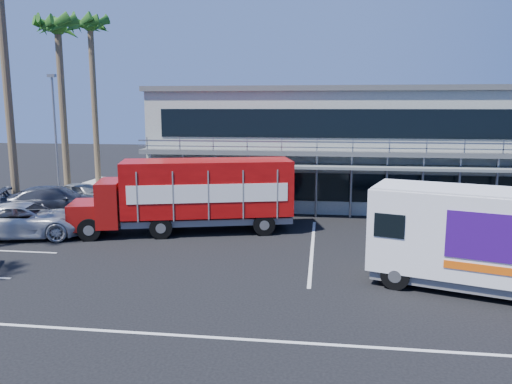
# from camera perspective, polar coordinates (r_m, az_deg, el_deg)

# --- Properties ---
(ground) EXTENTS (120.00, 120.00, 0.00)m
(ground) POSITION_cam_1_polar(r_m,az_deg,el_deg) (19.46, 0.27, -8.66)
(ground) COLOR black
(ground) RESTS_ON ground
(building) EXTENTS (22.40, 12.00, 7.30)m
(building) POSITION_cam_1_polar(r_m,az_deg,el_deg) (33.34, 8.76, 5.37)
(building) COLOR gray
(building) RESTS_ON ground
(palm_e) EXTENTS (2.80, 2.80, 12.25)m
(palm_e) POSITION_cam_1_polar(r_m,az_deg,el_deg) (35.93, -21.68, 16.18)
(palm_e) COLOR brown
(palm_e) RESTS_ON ground
(palm_f) EXTENTS (2.80, 2.80, 13.25)m
(palm_f) POSITION_cam_1_polar(r_m,az_deg,el_deg) (41.09, -18.39, 16.73)
(palm_f) COLOR brown
(palm_f) RESTS_ON ground
(light_pole_far) EXTENTS (0.50, 0.25, 8.09)m
(light_pole_far) POSITION_cam_1_polar(r_m,az_deg,el_deg) (33.70, -21.94, 6.27)
(light_pole_far) COLOR gray
(light_pole_far) RESTS_ON ground
(red_truck) EXTENTS (10.86, 5.04, 3.57)m
(red_truck) POSITION_cam_1_polar(r_m,az_deg,el_deg) (24.61, -7.25, -0.11)
(red_truck) COLOR maroon
(red_truck) RESTS_ON ground
(white_van) EXTENTS (7.48, 4.51, 3.46)m
(white_van) POSITION_cam_1_polar(r_m,az_deg,el_deg) (18.24, 24.28, -4.81)
(white_van) COLOR white
(white_van) RESTS_ON ground
(parked_car_c) EXTENTS (6.32, 4.06, 1.62)m
(parked_car_c) POSITION_cam_1_polar(r_m,az_deg,el_deg) (26.12, -24.74, -2.94)
(parked_car_c) COLOR silver
(parked_car_c) RESTS_ON ground
(parked_car_d) EXTENTS (6.33, 4.16, 1.70)m
(parked_car_d) POSITION_cam_1_polar(r_m,az_deg,el_deg) (30.34, -21.84, -1.00)
(parked_car_d) COLOR #2C303B
(parked_car_d) RESTS_ON ground
(parked_car_e) EXTENTS (4.52, 2.74, 1.44)m
(parked_car_e) POSITION_cam_1_polar(r_m,az_deg,el_deg) (33.13, -19.13, -0.21)
(parked_car_e) COLOR slate
(parked_car_e) RESTS_ON ground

